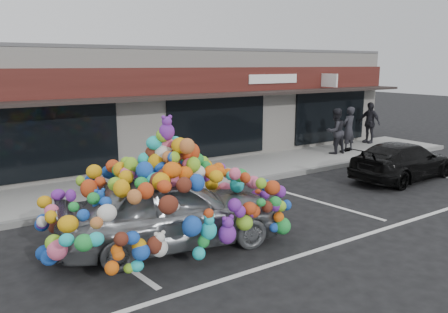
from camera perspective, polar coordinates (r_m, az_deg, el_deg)
ground at (r=10.64m, az=1.33°, el=-8.48°), size 90.00×90.00×0.00m
shop_building at (r=17.66m, az=-14.44°, el=6.56°), size 24.00×7.20×4.31m
sidewalk at (r=13.94m, az=-8.03°, el=-3.29°), size 26.00×3.00×0.15m
kerb at (r=12.65m, az=-5.11°, el=-4.81°), size 26.00×0.18×0.16m
parking_stripe_left at (r=9.52m, az=-15.82°, el=-11.48°), size 0.73×4.37×0.01m
parking_stripe_mid at (r=12.49m, az=11.50°, el=-5.57°), size 0.73×4.37×0.01m
parking_stripe_right at (r=16.63m, az=24.90°, el=-2.06°), size 0.73×4.37×0.01m
lane_line at (r=10.36m, az=18.11°, el=-9.66°), size 14.00×0.12×0.01m
toy_car at (r=9.09m, az=-7.02°, el=-5.85°), size 3.27×5.12×2.81m
black_sedan at (r=15.44m, az=22.34°, el=-0.53°), size 1.97×4.33×1.23m
pedestrian_a at (r=18.90m, az=15.95°, el=3.48°), size 0.71×0.50×1.85m
pedestrian_b at (r=18.18m, az=14.34°, el=3.22°), size 0.92×0.74×1.83m
pedestrian_c at (r=21.14m, az=18.46°, el=4.22°), size 1.10×0.46×1.87m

